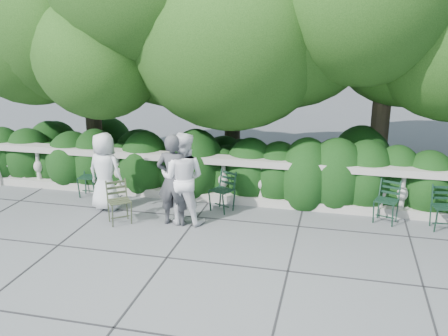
% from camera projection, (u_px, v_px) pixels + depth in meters
% --- Properties ---
extents(ground, '(90.00, 90.00, 0.00)m').
position_uv_depth(ground, '(211.00, 236.00, 9.05)').
color(ground, '#515459').
rests_on(ground, ground).
extents(balustrade, '(12.00, 0.44, 1.00)m').
position_uv_depth(balustrade, '(233.00, 181.00, 10.59)').
color(balustrade, '#9E998E').
rests_on(balustrade, ground).
extents(shrub_hedge, '(15.00, 2.60, 1.70)m').
position_uv_depth(shrub_hedge, '(243.00, 185.00, 11.85)').
color(shrub_hedge, black).
rests_on(shrub_hedge, ground).
extents(tree_canopy, '(15.04, 6.52, 6.78)m').
position_uv_depth(tree_canopy, '(278.00, 10.00, 10.74)').
color(tree_canopy, '#3F3023').
rests_on(tree_canopy, ground).
extents(chair_a, '(0.46, 0.50, 0.84)m').
position_uv_depth(chair_a, '(88.00, 198.00, 10.96)').
color(chair_a, black).
rests_on(chair_a, ground).
extents(chair_b, '(0.58, 0.60, 0.84)m').
position_uv_depth(chair_b, '(175.00, 208.00, 10.37)').
color(chair_b, black).
rests_on(chair_b, ground).
extents(chair_c, '(0.60, 0.62, 0.84)m').
position_uv_depth(chair_c, '(217.00, 213.00, 10.14)').
color(chair_c, black).
rests_on(chair_c, ground).
extents(chair_e, '(0.50, 0.53, 0.84)m').
position_uv_depth(chair_e, '(444.00, 232.00, 9.20)').
color(chair_e, black).
rests_on(chair_e, ground).
extents(chair_f, '(0.57, 0.60, 0.84)m').
position_uv_depth(chair_f, '(382.00, 225.00, 9.55)').
color(chair_f, black).
rests_on(chair_f, ground).
extents(chair_weathered, '(0.64, 0.65, 0.84)m').
position_uv_depth(chair_weathered, '(122.00, 225.00, 9.51)').
color(chair_weathered, black).
rests_on(chair_weathered, ground).
extents(person_businessman, '(0.87, 0.65, 1.62)m').
position_uv_depth(person_businessman, '(105.00, 172.00, 10.11)').
color(person_businessman, silver).
rests_on(person_businessman, ground).
extents(person_woman_grey, '(0.65, 0.43, 1.77)m').
position_uv_depth(person_woman_grey, '(173.00, 180.00, 9.35)').
color(person_woman_grey, '#3D3D42').
rests_on(person_woman_grey, ground).
extents(person_casual_man, '(0.87, 0.67, 1.78)m').
position_uv_depth(person_casual_man, '(183.00, 178.00, 9.43)').
color(person_casual_man, white).
rests_on(person_casual_man, ground).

